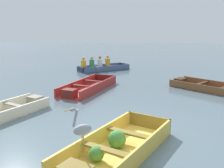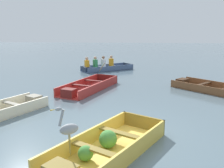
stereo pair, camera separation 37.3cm
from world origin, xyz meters
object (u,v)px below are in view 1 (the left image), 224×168
dinghy_yellow_foreground (114,149)px  skiff_wooden_brown_mid_moored (209,88)px  rowboat_slate_blue_with_crew (100,67)px  heron_on_dinghy (82,128)px  skiff_cream_far_moored (6,112)px  skiff_red_near_moored (87,88)px

dinghy_yellow_foreground → skiff_wooden_brown_mid_moored: size_ratio=0.97×
skiff_wooden_brown_mid_moored → rowboat_slate_blue_with_crew: 6.76m
rowboat_slate_blue_with_crew → heron_on_dinghy: (0.84, -11.00, 0.66)m
dinghy_yellow_foreground → skiff_cream_far_moored: dinghy_yellow_foreground is taller
dinghy_yellow_foreground → skiff_cream_far_moored: bearing=146.3°
rowboat_slate_blue_with_crew → heron_on_dinghy: bearing=-85.6°
skiff_red_near_moored → skiff_cream_far_moored: 3.67m
dinghy_yellow_foreground → skiff_cream_far_moored: size_ratio=1.07×
dinghy_yellow_foreground → skiff_wooden_brown_mid_moored: (3.64, 5.67, -0.05)m
skiff_red_near_moored → heron_on_dinghy: heron_on_dinghy is taller
dinghy_yellow_foreground → rowboat_slate_blue_with_crew: size_ratio=1.01×
dinghy_yellow_foreground → skiff_red_near_moored: (-1.36, 5.32, -0.03)m
rowboat_slate_blue_with_crew → heron_on_dinghy: 11.05m
dinghy_yellow_foreground → heron_on_dinghy: 1.16m
skiff_wooden_brown_mid_moored → heron_on_dinghy: 7.66m
rowboat_slate_blue_with_crew → dinghy_yellow_foreground: bearing=-82.6°
dinghy_yellow_foreground → rowboat_slate_blue_with_crew: bearing=97.4°
skiff_cream_far_moored → rowboat_slate_blue_with_crew: size_ratio=0.94×
dinghy_yellow_foreground → skiff_cream_far_moored: (-3.23, 2.16, -0.03)m
dinghy_yellow_foreground → skiff_red_near_moored: size_ratio=0.90×
skiff_red_near_moored → rowboat_slate_blue_with_crew: (0.03, 4.94, 0.11)m
dinghy_yellow_foreground → skiff_red_near_moored: dinghy_yellow_foreground is taller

